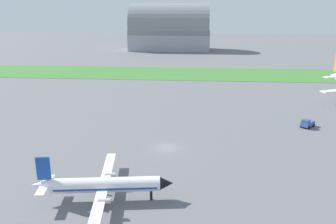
% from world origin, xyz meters
% --- Properties ---
extents(ground_plane, '(600.00, 600.00, 0.00)m').
position_xyz_m(ground_plane, '(0.00, 0.00, 0.00)').
color(ground_plane, slate).
extents(grass_taxiway_strip, '(360.00, 28.00, 0.08)m').
position_xyz_m(grass_taxiway_strip, '(0.00, 77.28, 0.04)').
color(grass_taxiway_strip, '#3D7533').
rests_on(grass_taxiway_strip, ground_plane).
extents(airplane_foreground_turboprop, '(19.27, 22.44, 6.74)m').
position_xyz_m(airplane_foreground_turboprop, '(-6.94, -19.65, 2.46)').
color(airplane_foreground_turboprop, white).
rests_on(airplane_foreground_turboprop, ground_plane).
extents(pushback_tug_near_gate, '(3.73, 3.89, 1.95)m').
position_xyz_m(pushback_tug_near_gate, '(30.19, 14.41, 0.91)').
color(pushback_tug_near_gate, '#334FB2').
rests_on(pushback_tug_near_gate, ground_plane).
extents(hangar_distant, '(48.42, 25.51, 27.55)m').
position_xyz_m(hangar_distant, '(-11.59, 157.32, 12.12)').
color(hangar_distant, '#9399A3').
rests_on(hangar_distant, ground_plane).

